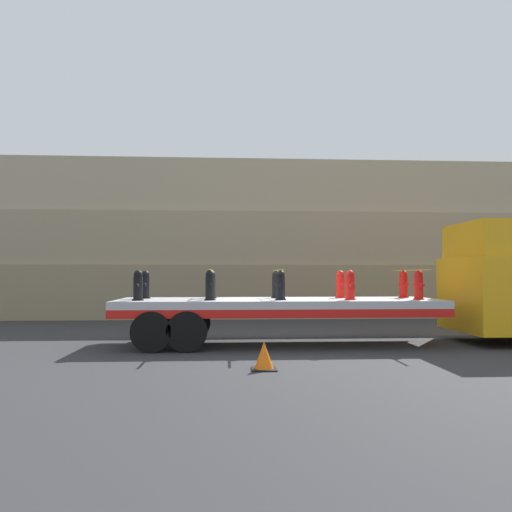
{
  "coord_description": "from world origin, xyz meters",
  "views": [
    {
      "loc": [
        -1.32,
        -12.71,
        1.77
      ],
      "look_at": [
        -0.57,
        0.0,
        2.26
      ],
      "focal_mm": 35.0,
      "sensor_mm": 36.0,
      "label": 1
    }
  ],
  "objects_px": {
    "fire_hydrant_black_near_0": "(138,286)",
    "fire_hydrant_black_far_2": "(276,285)",
    "fire_hydrant_black_far_1": "(211,285)",
    "fire_hydrant_black_far_0": "(145,285)",
    "traffic_cone": "(264,356)",
    "fire_hydrant_black_near_2": "(281,286)",
    "fire_hydrant_red_far_4": "(403,285)",
    "fire_hydrant_red_near_3": "(350,286)",
    "truck_cab": "(511,283)",
    "fire_hydrant_red_far_3": "(340,285)",
    "fire_hydrant_black_near_1": "(210,286)",
    "flatbed_trailer": "(257,308)",
    "fire_hydrant_red_near_4": "(419,285)"
  },
  "relations": [
    {
      "from": "fire_hydrant_black_far_1",
      "to": "fire_hydrant_red_near_4",
      "type": "relative_size",
      "value": 1.0
    },
    {
      "from": "fire_hydrant_black_near_0",
      "to": "fire_hydrant_red_far_4",
      "type": "bearing_deg",
      "value": 8.73
    },
    {
      "from": "fire_hydrant_black_far_2",
      "to": "fire_hydrant_black_near_1",
      "type": "bearing_deg",
      "value": -148.43
    },
    {
      "from": "fire_hydrant_black_far_0",
      "to": "fire_hydrant_red_near_4",
      "type": "relative_size",
      "value": 1.0
    },
    {
      "from": "fire_hydrant_black_near_2",
      "to": "fire_hydrant_red_far_4",
      "type": "xyz_separation_m",
      "value": [
        3.46,
        1.06,
        0.0
      ]
    },
    {
      "from": "fire_hydrant_black_far_2",
      "to": "fire_hydrant_red_near_3",
      "type": "distance_m",
      "value": 2.03
    },
    {
      "from": "flatbed_trailer",
      "to": "fire_hydrant_red_near_4",
      "type": "distance_m",
      "value": 4.09
    },
    {
      "from": "flatbed_trailer",
      "to": "fire_hydrant_red_far_3",
      "type": "relative_size",
      "value": 11.05
    },
    {
      "from": "fire_hydrant_red_near_3",
      "to": "fire_hydrant_red_far_4",
      "type": "relative_size",
      "value": 1.0
    },
    {
      "from": "fire_hydrant_black_near_2",
      "to": "fire_hydrant_red_near_4",
      "type": "bearing_deg",
      "value": 0.0
    },
    {
      "from": "fire_hydrant_black_far_2",
      "to": "fire_hydrant_black_near_2",
      "type": "bearing_deg",
      "value": -90.0
    },
    {
      "from": "truck_cab",
      "to": "fire_hydrant_black_near_2",
      "type": "distance_m",
      "value": 6.18
    },
    {
      "from": "fire_hydrant_black_near_0",
      "to": "fire_hydrant_black_far_0",
      "type": "xyz_separation_m",
      "value": [
        0.0,
        1.06,
        0.0
      ]
    },
    {
      "from": "fire_hydrant_black_near_1",
      "to": "fire_hydrant_black_far_1",
      "type": "relative_size",
      "value": 1.0
    },
    {
      "from": "fire_hydrant_red_near_4",
      "to": "fire_hydrant_red_far_4",
      "type": "bearing_deg",
      "value": 90.0
    },
    {
      "from": "truck_cab",
      "to": "fire_hydrant_black_near_2",
      "type": "relative_size",
      "value": 4.27
    },
    {
      "from": "fire_hydrant_black_near_2",
      "to": "fire_hydrant_red_far_3",
      "type": "distance_m",
      "value": 2.03
    },
    {
      "from": "flatbed_trailer",
      "to": "fire_hydrant_red_near_3",
      "type": "relative_size",
      "value": 11.05
    },
    {
      "from": "fire_hydrant_black_far_2",
      "to": "traffic_cone",
      "type": "xyz_separation_m",
      "value": [
        -0.62,
        -3.89,
        -1.26
      ]
    },
    {
      "from": "truck_cab",
      "to": "fire_hydrant_black_near_0",
      "type": "relative_size",
      "value": 4.27
    },
    {
      "from": "flatbed_trailer",
      "to": "fire_hydrant_black_near_2",
      "type": "xyz_separation_m",
      "value": [
        0.56,
        -0.53,
        0.58
      ]
    },
    {
      "from": "flatbed_trailer",
      "to": "fire_hydrant_red_far_3",
      "type": "height_order",
      "value": "fire_hydrant_red_far_3"
    },
    {
      "from": "fire_hydrant_black_near_0",
      "to": "fire_hydrant_black_far_2",
      "type": "xyz_separation_m",
      "value": [
        3.46,
        1.06,
        0.0
      ]
    },
    {
      "from": "truck_cab",
      "to": "fire_hydrant_black_far_1",
      "type": "relative_size",
      "value": 4.27
    },
    {
      "from": "fire_hydrant_black_far_0",
      "to": "traffic_cone",
      "type": "height_order",
      "value": "fire_hydrant_black_far_0"
    },
    {
      "from": "fire_hydrant_black_far_1",
      "to": "fire_hydrant_black_near_2",
      "type": "relative_size",
      "value": 1.0
    },
    {
      "from": "fire_hydrant_black_far_2",
      "to": "fire_hydrant_red_far_3",
      "type": "distance_m",
      "value": 1.73
    },
    {
      "from": "fire_hydrant_black_far_2",
      "to": "fire_hydrant_black_far_1",
      "type": "bearing_deg",
      "value": 180.0
    },
    {
      "from": "flatbed_trailer",
      "to": "fire_hydrant_black_far_1",
      "type": "relative_size",
      "value": 11.05
    },
    {
      "from": "fire_hydrant_red_far_3",
      "to": "fire_hydrant_red_near_4",
      "type": "height_order",
      "value": "same"
    },
    {
      "from": "fire_hydrant_black_near_1",
      "to": "fire_hydrant_red_far_3",
      "type": "bearing_deg",
      "value": 17.08
    },
    {
      "from": "fire_hydrant_black_far_0",
      "to": "fire_hydrant_black_near_2",
      "type": "bearing_deg",
      "value": -17.08
    },
    {
      "from": "fire_hydrant_black_near_0",
      "to": "fire_hydrant_red_near_3",
      "type": "xyz_separation_m",
      "value": [
        5.19,
        0.0,
        0.0
      ]
    },
    {
      "from": "fire_hydrant_black_near_1",
      "to": "fire_hydrant_red_near_3",
      "type": "distance_m",
      "value": 3.46
    },
    {
      "from": "fire_hydrant_black_near_2",
      "to": "fire_hydrant_red_near_3",
      "type": "distance_m",
      "value": 1.73
    },
    {
      "from": "fire_hydrant_black_near_1",
      "to": "fire_hydrant_red_near_3",
      "type": "xyz_separation_m",
      "value": [
        3.46,
        0.0,
        0.0
      ]
    },
    {
      "from": "fire_hydrant_black_near_1",
      "to": "fire_hydrant_black_far_2",
      "type": "relative_size",
      "value": 1.0
    },
    {
      "from": "fire_hydrant_black_near_1",
      "to": "fire_hydrant_black_far_2",
      "type": "xyz_separation_m",
      "value": [
        1.73,
        1.06,
        0.0
      ]
    },
    {
      "from": "fire_hydrant_black_near_1",
      "to": "fire_hydrant_red_near_4",
      "type": "bearing_deg",
      "value": 0.0
    },
    {
      "from": "truck_cab",
      "to": "fire_hydrant_black_near_1",
      "type": "relative_size",
      "value": 4.27
    },
    {
      "from": "truck_cab",
      "to": "flatbed_trailer",
      "type": "distance_m",
      "value": 6.75
    },
    {
      "from": "fire_hydrant_red_near_4",
      "to": "flatbed_trailer",
      "type": "bearing_deg",
      "value": 172.47
    },
    {
      "from": "fire_hydrant_black_near_2",
      "to": "fire_hydrant_red_far_4",
      "type": "relative_size",
      "value": 1.0
    },
    {
      "from": "fire_hydrant_black_far_1",
      "to": "fire_hydrant_red_far_3",
      "type": "xyz_separation_m",
      "value": [
        3.46,
        0.0,
        0.0
      ]
    },
    {
      "from": "flatbed_trailer",
      "to": "fire_hydrant_black_far_0",
      "type": "distance_m",
      "value": 3.0
    },
    {
      "from": "traffic_cone",
      "to": "truck_cab",
      "type": "bearing_deg",
      "value": 26.34
    },
    {
      "from": "fire_hydrant_red_near_3",
      "to": "truck_cab",
      "type": "bearing_deg",
      "value": 6.84
    },
    {
      "from": "flatbed_trailer",
      "to": "fire_hydrant_black_far_0",
      "type": "bearing_deg",
      "value": 169.61
    },
    {
      "from": "fire_hydrant_black_far_1",
      "to": "fire_hydrant_red_far_3",
      "type": "height_order",
      "value": "same"
    },
    {
      "from": "truck_cab",
      "to": "fire_hydrant_black_far_1",
      "type": "distance_m",
      "value": 7.9
    }
  ]
}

